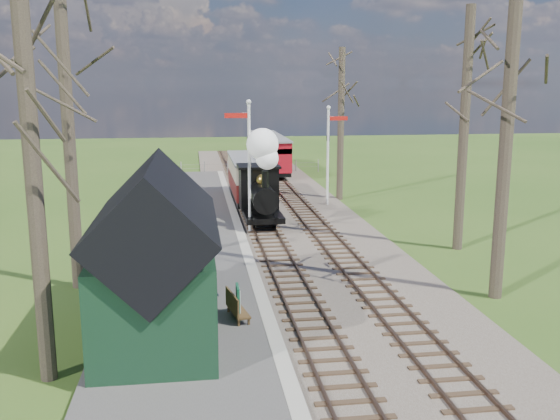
# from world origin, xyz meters

# --- Properties ---
(ground) EXTENTS (140.00, 140.00, 0.00)m
(ground) POSITION_xyz_m (0.00, 0.00, 0.00)
(ground) COLOR #35581B
(ground) RESTS_ON ground
(distant_hills) EXTENTS (114.40, 48.00, 22.02)m
(distant_hills) POSITION_xyz_m (1.40, 64.38, -16.21)
(distant_hills) COLOR #385B23
(distant_hills) RESTS_ON ground
(ballast_bed) EXTENTS (8.00, 60.00, 0.10)m
(ballast_bed) POSITION_xyz_m (1.30, 22.00, 0.05)
(ballast_bed) COLOR brown
(ballast_bed) RESTS_ON ground
(track_near) EXTENTS (1.60, 60.00, 0.15)m
(track_near) POSITION_xyz_m (0.00, 22.00, 0.10)
(track_near) COLOR brown
(track_near) RESTS_ON ground
(track_far) EXTENTS (1.60, 60.00, 0.15)m
(track_far) POSITION_xyz_m (2.60, 22.00, 0.10)
(track_far) COLOR brown
(track_far) RESTS_ON ground
(platform) EXTENTS (5.00, 44.00, 0.20)m
(platform) POSITION_xyz_m (-3.50, 14.00, 0.10)
(platform) COLOR #474442
(platform) RESTS_ON ground
(coping_strip) EXTENTS (0.40, 44.00, 0.21)m
(coping_strip) POSITION_xyz_m (-1.20, 14.00, 0.10)
(coping_strip) COLOR #B2AD9E
(coping_strip) RESTS_ON ground
(station_shed) EXTENTS (3.25, 6.30, 4.78)m
(station_shed) POSITION_xyz_m (-4.30, 4.00, 2.27)
(station_shed) COLOR black
(station_shed) RESTS_ON platform
(semaphore_near) EXTENTS (1.22, 0.24, 6.22)m
(semaphore_near) POSITION_xyz_m (-0.77, 16.00, 3.62)
(semaphore_near) COLOR silver
(semaphore_near) RESTS_ON ground
(semaphore_far) EXTENTS (1.22, 0.24, 5.72)m
(semaphore_far) POSITION_xyz_m (4.37, 22.00, 3.35)
(semaphore_far) COLOR silver
(semaphore_far) RESTS_ON ground
(bare_trees) EXTENTS (15.51, 22.39, 12.00)m
(bare_trees) POSITION_xyz_m (1.33, 10.10, 5.21)
(bare_trees) COLOR #382D23
(bare_trees) RESTS_ON ground
(fence_line) EXTENTS (12.60, 0.08, 1.00)m
(fence_line) POSITION_xyz_m (0.30, 36.00, 0.55)
(fence_line) COLOR slate
(fence_line) RESTS_ON ground
(locomotive) EXTENTS (1.89, 4.42, 4.73)m
(locomotive) POSITION_xyz_m (-0.01, 17.38, 2.17)
(locomotive) COLOR black
(locomotive) RESTS_ON ground
(coach) EXTENTS (2.21, 7.57, 2.32)m
(coach) POSITION_xyz_m (0.00, 23.45, 1.59)
(coach) COLOR black
(coach) RESTS_ON ground
(red_carriage_a) EXTENTS (2.24, 5.55, 2.36)m
(red_carriage_a) POSITION_xyz_m (2.60, 33.44, 1.61)
(red_carriage_a) COLOR black
(red_carriage_a) RESTS_ON ground
(red_carriage_b) EXTENTS (2.24, 5.55, 2.36)m
(red_carriage_b) POSITION_xyz_m (2.60, 38.94, 1.61)
(red_carriage_b) COLOR black
(red_carriage_b) RESTS_ON ground
(sign_board) EXTENTS (0.10, 0.67, 0.99)m
(sign_board) POSITION_xyz_m (-2.07, 4.77, 0.69)
(sign_board) COLOR #104E31
(sign_board) RESTS_ON platform
(bench) EXTENTS (0.65, 1.42, 0.78)m
(bench) POSITION_xyz_m (-2.17, 4.77, 0.57)
(bench) COLOR #4C351B
(bench) RESTS_ON platform
(person) EXTENTS (0.37, 0.55, 1.48)m
(person) POSITION_xyz_m (-2.81, 4.50, 0.94)
(person) COLOR #191E2E
(person) RESTS_ON platform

